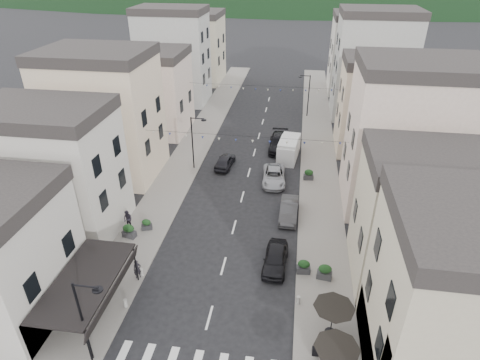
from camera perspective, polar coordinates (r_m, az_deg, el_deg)
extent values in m
cube|color=slate|center=(49.95, -6.41, 5.02)|extent=(4.00, 76.00, 0.12)
cube|color=slate|center=(48.52, 11.05, 3.85)|extent=(4.00, 76.00, 0.12)
cube|color=#B7AA91|center=(24.39, 30.88, -16.00)|extent=(10.00, 8.00, 10.00)
cube|color=black|center=(27.21, -21.18, -13.10)|extent=(3.60, 7.50, 0.15)
cube|color=black|center=(26.79, -17.49, -14.56)|extent=(0.34, 7.50, 0.99)
cylinder|color=black|center=(25.61, -20.68, -21.53)|extent=(0.10, 0.10, 3.20)
cylinder|color=black|center=(29.84, -14.60, -11.53)|extent=(0.10, 0.10, 3.20)
cube|color=beige|center=(35.82, -25.04, 0.53)|extent=(10.00, 7.00, 10.00)
cube|color=#262323|center=(33.75, -27.02, 8.70)|extent=(10.20, 7.14, 1.00)
cube|color=beige|center=(43.21, -18.63, 8.13)|extent=(10.00, 8.00, 12.00)
cube|color=#262323|center=(41.43, -20.12, 16.48)|extent=(10.20, 8.16, 1.00)
cube|color=#C3AD9E|center=(53.93, -13.00, 11.68)|extent=(10.00, 8.00, 9.50)
cube|color=#262323|center=(52.60, -13.67, 17.11)|extent=(10.20, 8.16, 1.00)
cube|color=#9A9A95|center=(64.38, -9.41, 16.54)|extent=(10.00, 7.00, 13.00)
cube|color=#262323|center=(63.19, -9.97, 22.72)|extent=(10.20, 7.14, 1.00)
cube|color=#B7AA91|center=(75.85, -6.61, 17.94)|extent=(10.00, 9.00, 11.00)
cube|color=#262323|center=(74.87, -6.89, 22.43)|extent=(10.20, 9.18, 1.00)
cube|color=#B7AA91|center=(30.44, 25.90, -6.09)|extent=(10.00, 7.00, 9.00)
cube|color=#262323|center=(28.08, 28.11, 2.27)|extent=(10.20, 7.14, 1.00)
cube|color=#C3AD9E|center=(38.05, 22.83, 4.83)|extent=(10.00, 8.00, 12.50)
cube|color=#262323|center=(36.01, 24.97, 14.57)|extent=(10.20, 8.16, 1.00)
cube|color=beige|center=(49.40, 19.79, 9.33)|extent=(10.00, 7.00, 10.00)
cube|color=#262323|center=(47.92, 20.93, 15.47)|extent=(10.20, 7.14, 1.00)
cube|color=#9A9A95|center=(60.25, 18.30, 14.83)|extent=(10.00, 8.00, 13.50)
cube|color=#262323|center=(58.98, 19.48, 21.61)|extent=(10.20, 8.16, 1.00)
cube|color=beige|center=(72.04, 16.89, 16.49)|extent=(10.00, 9.00, 11.50)
cube|color=#262323|center=(70.99, 17.68, 21.37)|extent=(10.20, 9.18, 1.00)
cone|color=black|center=(23.70, 13.55, -22.56)|extent=(2.50, 2.50, 0.55)
cylinder|color=black|center=(26.32, 12.90, -19.24)|extent=(0.06, 0.06, 2.30)
cone|color=black|center=(25.51, 13.18, -17.61)|extent=(2.50, 2.50, 0.55)
cylinder|color=black|center=(26.90, 12.70, -20.33)|extent=(0.70, 0.70, 0.04)
cylinder|color=black|center=(24.98, -21.38, -18.48)|extent=(0.14, 0.14, 6.00)
cylinder|color=black|center=(22.68, -21.16, -13.91)|extent=(1.40, 0.10, 0.10)
cylinder|color=black|center=(22.49, -19.59, -14.49)|extent=(0.56, 0.56, 0.08)
cylinder|color=black|center=(43.13, -6.77, 5.15)|extent=(0.14, 0.14, 6.00)
cylinder|color=black|center=(41.84, -6.07, 8.71)|extent=(1.40, 0.10, 0.10)
cylinder|color=black|center=(41.74, -5.18, 8.48)|extent=(0.56, 0.56, 0.08)
cylinder|color=black|center=(58.55, 9.72, 11.63)|extent=(0.14, 0.14, 6.00)
cylinder|color=black|center=(57.72, 9.25, 14.42)|extent=(1.40, 0.10, 0.10)
cylinder|color=black|center=(57.76, 8.58, 14.33)|extent=(0.56, 0.56, 0.08)
cylinder|color=gray|center=(28.98, -15.97, -16.48)|extent=(0.26, 0.26, 0.60)
cylinder|color=gray|center=(30.91, -13.81, -12.61)|extent=(0.26, 0.26, 0.60)
cylinder|color=gray|center=(28.42, 8.28, -16.52)|extent=(0.26, 0.26, 0.60)
cylinder|color=black|center=(37.17, 0.58, 6.27)|extent=(19.00, 0.02, 0.02)
cone|color=beige|center=(39.30, -12.18, 6.63)|extent=(0.28, 0.28, 0.24)
cone|color=navy|center=(38.83, -9.96, 6.43)|extent=(0.28, 0.28, 0.24)
cone|color=beige|center=(38.41, -7.69, 6.22)|extent=(0.28, 0.28, 0.24)
cone|color=navy|center=(38.04, -5.37, 6.02)|extent=(0.28, 0.28, 0.24)
cone|color=beige|center=(37.73, -3.02, 5.83)|extent=(0.28, 0.28, 0.24)
cone|color=navy|center=(37.47, -0.63, 5.66)|extent=(0.28, 0.28, 0.24)
cone|color=beige|center=(37.27, 1.79, 5.51)|extent=(0.28, 0.28, 0.24)
cone|color=navy|center=(37.13, 4.22, 5.38)|extent=(0.28, 0.28, 0.24)
cone|color=beige|center=(37.05, 6.68, 5.27)|extent=(0.28, 0.28, 0.24)
cone|color=navy|center=(37.02, 9.14, 5.18)|extent=(0.28, 0.28, 0.24)
cone|color=beige|center=(37.06, 11.60, 5.10)|extent=(0.28, 0.28, 0.24)
cone|color=navy|center=(37.16, 14.05, 5.02)|extent=(0.28, 0.28, 0.24)
cylinder|color=black|center=(52.13, 3.11, 13.21)|extent=(19.00, 0.02, 0.02)
cone|color=beige|center=(53.68, -6.44, 13.36)|extent=(0.28, 0.28, 0.24)
cone|color=navy|center=(53.33, -4.74, 13.23)|extent=(0.28, 0.28, 0.24)
cone|color=beige|center=(53.02, -3.02, 13.10)|extent=(0.28, 0.28, 0.24)
cone|color=navy|center=(52.76, -1.29, 12.98)|extent=(0.28, 0.28, 0.24)
cone|color=beige|center=(52.53, 0.46, 12.86)|extent=(0.28, 0.28, 0.24)
cone|color=navy|center=(52.35, 2.22, 12.75)|extent=(0.28, 0.28, 0.24)
cone|color=beige|center=(52.21, 3.98, 12.65)|extent=(0.28, 0.28, 0.24)
cone|color=navy|center=(52.11, 5.76, 12.57)|extent=(0.28, 0.28, 0.24)
cone|color=beige|center=(52.05, 7.54, 12.50)|extent=(0.28, 0.28, 0.24)
cone|color=navy|center=(52.03, 9.33, 12.43)|extent=(0.28, 0.28, 0.24)
cone|color=beige|center=(52.05, 11.12, 12.37)|extent=(0.28, 0.28, 0.24)
cone|color=navy|center=(52.13, 12.90, 12.31)|extent=(0.28, 0.28, 0.24)
imported|color=black|center=(30.83, 5.07, -11.05)|extent=(1.92, 4.35, 1.46)
imported|color=#353437|center=(36.16, 6.96, -4.24)|extent=(1.63, 4.45, 1.46)
imported|color=#9C9EA5|center=(41.38, 4.84, 0.55)|extent=(2.63, 5.13, 1.38)
imported|color=black|center=(48.53, 5.58, 5.29)|extent=(2.38, 5.71, 1.65)
imported|color=black|center=(44.26, -2.15, 2.69)|extent=(2.01, 4.19, 1.38)
cube|color=silver|center=(46.47, 6.95, 4.38)|extent=(2.57, 5.31, 2.13)
cube|color=silver|center=(45.42, 6.91, 5.33)|extent=(2.33, 3.61, 0.53)
cylinder|color=black|center=(45.17, 5.46, 2.71)|extent=(0.35, 0.77, 0.75)
cylinder|color=black|center=(44.97, 7.60, 2.44)|extent=(0.35, 0.77, 0.75)
cylinder|color=black|center=(48.59, 6.25, 4.70)|extent=(0.35, 0.77, 0.75)
cylinder|color=black|center=(48.40, 8.25, 4.46)|extent=(0.35, 0.77, 0.75)
imported|color=black|center=(30.52, -14.40, -12.19)|extent=(0.66, 0.62, 1.52)
imported|color=black|center=(35.63, -15.65, -5.41)|extent=(0.94, 0.82, 1.66)
cube|color=#2F2F32|center=(34.83, -15.46, -7.42)|extent=(1.19, 0.82, 0.54)
ellipsoid|color=black|center=(34.48, -15.60, -6.63)|extent=(0.96, 0.61, 0.69)
cube|color=#28282B|center=(35.38, -13.10, -6.51)|extent=(1.00, 0.76, 0.44)
ellipsoid|color=black|center=(35.10, -13.19, -5.87)|extent=(0.78, 0.50, 0.57)
cube|color=#313133|center=(30.50, 11.89, -13.09)|extent=(1.15, 0.74, 0.54)
ellipsoid|color=black|center=(30.11, 12.01, -12.26)|extent=(0.95, 0.61, 0.69)
cube|color=#2E2E31|center=(30.69, 8.99, -12.48)|extent=(1.06, 0.65, 0.50)
ellipsoid|color=black|center=(30.32, 9.07, -11.70)|extent=(0.89, 0.57, 0.65)
cube|color=#313134|center=(42.33, 9.70, 0.42)|extent=(1.06, 0.64, 0.51)
ellipsoid|color=black|center=(42.06, 9.76, 1.08)|extent=(0.89, 0.57, 0.65)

